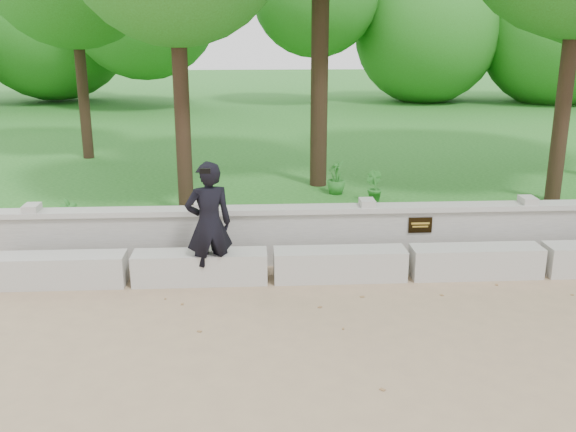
% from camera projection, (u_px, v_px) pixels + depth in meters
% --- Properties ---
extents(ground, '(80.00, 80.00, 0.00)m').
position_uv_depth(ground, '(445.00, 337.00, 7.54)').
color(ground, '#9B815F').
rests_on(ground, ground).
extents(lawn, '(40.00, 22.00, 0.25)m').
position_uv_depth(lawn, '(320.00, 135.00, 20.91)').
color(lawn, '#1C5819').
rests_on(lawn, ground).
extents(concrete_bench, '(11.90, 0.45, 0.45)m').
position_uv_depth(concrete_bench, '(408.00, 263.00, 9.30)').
color(concrete_bench, '#B8B5AE').
rests_on(concrete_bench, ground).
extents(parapet_wall, '(12.50, 0.35, 0.90)m').
position_uv_depth(parapet_wall, '(398.00, 232.00, 9.90)').
color(parapet_wall, '#ADAAA3').
rests_on(parapet_wall, ground).
extents(man_main, '(0.74, 0.67, 1.78)m').
position_uv_depth(man_main, '(209.00, 224.00, 8.85)').
color(man_main, black).
rests_on(man_main, ground).
extents(shrub_a, '(0.37, 0.41, 0.65)m').
position_uv_depth(shrub_a, '(71.00, 218.00, 10.25)').
color(shrub_a, '#2B7527').
rests_on(shrub_a, lawn).
extents(shrub_b, '(0.40, 0.43, 0.63)m').
position_uv_depth(shrub_b, '(374.00, 187.00, 12.28)').
color(shrub_b, '#2B7527').
rests_on(shrub_b, lawn).
extents(shrub_d, '(0.40, 0.43, 0.68)m').
position_uv_depth(shrub_d, '(336.00, 177.00, 12.98)').
color(shrub_d, '#2B7527').
rests_on(shrub_d, lawn).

